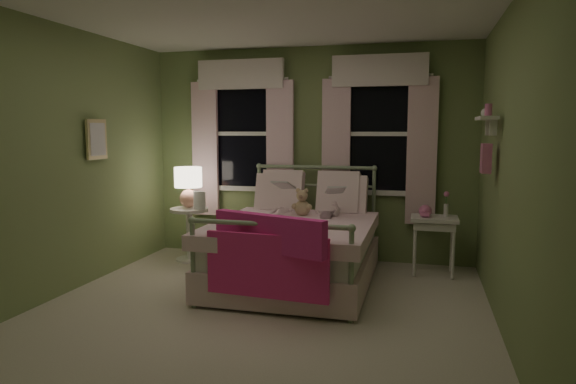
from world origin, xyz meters
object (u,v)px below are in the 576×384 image
(child_right, at_px, (330,194))
(nightstand_left, at_px, (189,227))
(bed, at_px, (296,246))
(nightstand_right, at_px, (434,226))
(table_lamp, at_px, (188,183))
(child_left, at_px, (281,190))
(teddy_bear, at_px, (302,204))

(child_right, distance_m, nightstand_left, 1.83)
(bed, relative_size, nightstand_right, 3.18)
(bed, bearing_deg, table_lamp, 159.99)
(child_left, xyz_separation_m, nightstand_left, (-1.20, 0.12, -0.50))
(child_left, bearing_deg, bed, 118.59)
(child_right, bearing_deg, teddy_bear, 32.81)
(nightstand_left, distance_m, nightstand_right, 2.89)
(table_lamp, bearing_deg, bed, -20.01)
(teddy_bear, bearing_deg, table_lamp, 169.44)
(table_lamp, distance_m, nightstand_right, 2.91)
(teddy_bear, xyz_separation_m, table_lamp, (-1.48, 0.28, 0.16))
(child_left, distance_m, nightstand_right, 1.74)
(child_right, distance_m, teddy_bear, 0.34)
(nightstand_left, xyz_separation_m, table_lamp, (-0.00, 0.00, 0.54))
(child_left, height_order, table_lamp, child_left)
(teddy_bear, relative_size, nightstand_right, 0.48)
(nightstand_left, bearing_deg, nightstand_right, 2.32)
(teddy_bear, distance_m, nightstand_left, 1.55)
(child_left, relative_size, nightstand_left, 1.08)
(bed, distance_m, nightstand_right, 1.55)
(child_right, relative_size, nightstand_left, 1.00)
(bed, bearing_deg, nightstand_left, 159.99)
(bed, bearing_deg, teddy_bear, 90.00)
(bed, height_order, teddy_bear, bed)
(table_lamp, bearing_deg, teddy_bear, -10.56)
(bed, bearing_deg, nightstand_right, 25.11)
(child_right, bearing_deg, child_left, 3.32)
(child_right, height_order, table_lamp, child_right)
(table_lamp, bearing_deg, child_right, -3.82)
(teddy_bear, bearing_deg, nightstand_left, 169.44)
(nightstand_left, xyz_separation_m, nightstand_right, (2.88, 0.12, 0.13))
(child_right, height_order, teddy_bear, child_right)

